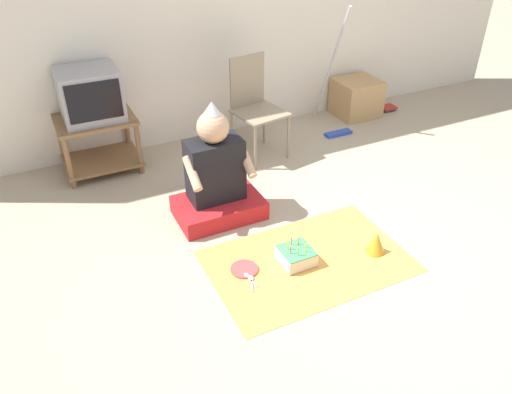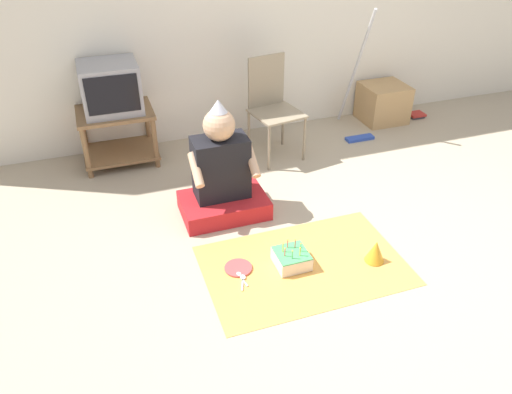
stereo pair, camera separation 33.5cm
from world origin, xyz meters
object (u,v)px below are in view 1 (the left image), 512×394
(cardboard_box_stack, at_px, (356,98))
(paper_plate, at_px, (244,269))
(folding_chair, at_px, (254,101))
(party_hat_blue, at_px, (376,242))
(tv, at_px, (90,94))
(dust_mop, at_px, (334,96))
(birthday_cake, at_px, (296,255))
(person_seated, at_px, (216,179))
(book_pile, at_px, (388,108))

(cardboard_box_stack, relative_size, paper_plate, 2.39)
(folding_chair, distance_m, party_hat_blue, 1.74)
(folding_chair, height_order, paper_plate, folding_chair)
(tv, relative_size, dust_mop, 0.39)
(cardboard_box_stack, bearing_deg, dust_mop, -154.06)
(birthday_cake, relative_size, party_hat_blue, 1.39)
(folding_chair, relative_size, dust_mop, 0.72)
(tv, height_order, cardboard_box_stack, tv)
(birthday_cake, distance_m, party_hat_blue, 0.56)
(party_hat_blue, bearing_deg, person_seated, 131.47)
(folding_chair, bearing_deg, cardboard_box_stack, 12.78)
(party_hat_blue, distance_m, paper_plate, 0.91)
(party_hat_blue, height_order, paper_plate, party_hat_blue)
(folding_chair, xyz_separation_m, party_hat_blue, (0.11, -1.68, -0.42))
(tv, relative_size, paper_plate, 2.60)
(party_hat_blue, bearing_deg, tv, 125.80)
(folding_chair, height_order, birthday_cake, folding_chair)
(birthday_cake, bearing_deg, party_hat_blue, -14.81)
(cardboard_box_stack, xyz_separation_m, party_hat_blue, (-1.24, -1.99, -0.11))
(person_seated, bearing_deg, cardboard_box_stack, 28.27)
(book_pile, bearing_deg, dust_mop, -169.54)
(tv, bearing_deg, party_hat_blue, -54.20)
(cardboard_box_stack, bearing_deg, tv, -179.92)
(cardboard_box_stack, height_order, paper_plate, cardboard_box_stack)
(tv, distance_m, paper_plate, 1.97)
(tv, bearing_deg, paper_plate, -72.74)
(party_hat_blue, relative_size, paper_plate, 0.85)
(dust_mop, relative_size, paper_plate, 6.74)
(cardboard_box_stack, distance_m, paper_plate, 2.77)
(birthday_cake, bearing_deg, paper_plate, 167.55)
(birthday_cake, bearing_deg, tv, 115.83)
(dust_mop, bearing_deg, folding_chair, -174.17)
(book_pile, height_order, party_hat_blue, party_hat_blue)
(folding_chair, bearing_deg, paper_plate, -117.95)
(folding_chair, xyz_separation_m, paper_plate, (-0.78, -1.47, -0.49))
(book_pile, distance_m, party_hat_blue, 2.53)
(cardboard_box_stack, bearing_deg, paper_plate, -140.20)
(cardboard_box_stack, relative_size, person_seated, 0.48)
(tv, bearing_deg, dust_mop, -5.35)
(tv, xyz_separation_m, paper_plate, (0.55, -1.77, -0.68))
(birthday_cake, bearing_deg, folding_chair, 74.26)
(tv, relative_size, cardboard_box_stack, 1.09)
(folding_chair, distance_m, paper_plate, 1.73)
(folding_chair, xyz_separation_m, cardboard_box_stack, (1.35, 0.31, -0.31))
(dust_mop, distance_m, party_hat_blue, 1.97)
(tv, xyz_separation_m, book_pile, (3.07, -0.06, -0.66))
(dust_mop, xyz_separation_m, paper_plate, (-1.69, -1.56, -0.35))
(cardboard_box_stack, bearing_deg, party_hat_blue, -121.97)
(folding_chair, bearing_deg, dust_mop, 5.83)
(folding_chair, bearing_deg, birthday_cake, -105.74)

